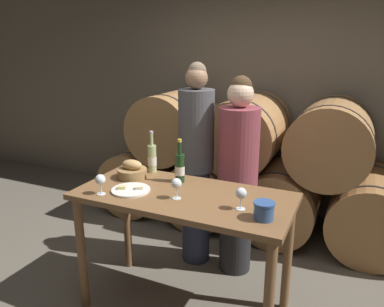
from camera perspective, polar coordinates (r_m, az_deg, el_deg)
ground_plane at (r=3.05m, az=-1.18°, el=-22.27°), size 10.00×10.00×0.00m
stone_wall_back at (r=4.39m, az=10.95°, el=12.08°), size 10.00×0.12×3.20m
barrel_stack at (r=4.00m, az=8.15°, el=-2.02°), size 3.22×0.96×1.42m
tasting_table at (r=2.64m, az=-1.28°, el=-8.89°), size 1.49×0.70×0.92m
person_left at (r=3.21m, az=0.65°, el=-1.59°), size 0.30×0.30×1.77m
person_right at (r=3.11m, az=6.96°, el=-3.43°), size 0.33×0.33×1.68m
wine_bottle_red at (r=2.76m, az=-1.87°, el=-2.15°), size 0.07×0.07×0.33m
wine_bottle_white at (r=2.99m, az=-6.10°, el=-0.70°), size 0.07×0.07×0.33m
blue_crock at (r=2.24m, az=10.90°, el=-8.42°), size 0.13×0.13×0.11m
bread_basket at (r=2.90m, az=-9.09°, el=-2.65°), size 0.22×0.22×0.14m
cheese_plate at (r=2.66m, az=-9.31°, el=-5.47°), size 0.27×0.27×0.04m
wine_glass_far_left at (r=2.61m, az=-13.80°, el=-3.95°), size 0.07×0.07×0.14m
wine_glass_left at (r=2.47m, az=-2.39°, el=-4.68°), size 0.07×0.07×0.14m
wine_glass_center at (r=2.33m, az=7.49°, el=-6.12°), size 0.07×0.07×0.14m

